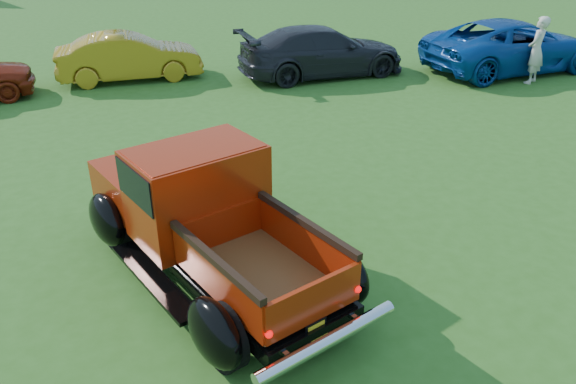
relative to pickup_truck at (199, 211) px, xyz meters
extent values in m
plane|color=#2C5718|center=(1.26, -0.14, -0.82)|extent=(120.00, 120.00, 0.00)
cylinder|color=black|center=(-0.02, -2.03, -0.45)|extent=(0.49, 0.78, 0.75)
cylinder|color=black|center=(1.45, -1.43, -0.45)|extent=(0.49, 0.78, 0.75)
cylinder|color=black|center=(-1.16, 0.73, -0.45)|extent=(0.49, 0.78, 0.75)
cylinder|color=black|center=(0.31, 1.34, -0.45)|extent=(0.49, 0.78, 0.75)
cube|color=black|center=(0.13, -0.30, -0.40)|extent=(2.88, 4.56, 0.19)
cube|color=#972108|center=(-0.46, 1.12, -0.02)|extent=(2.00, 1.90, 0.58)
cube|color=silver|center=(-0.74, 1.79, -0.03)|extent=(1.40, 0.62, 0.47)
cube|color=#972108|center=(0.00, 0.00, 0.30)|extent=(1.95, 1.63, 1.21)
cube|color=black|center=(0.00, 0.00, 0.62)|extent=(1.94, 1.55, 0.47)
cube|color=#972108|center=(0.00, 0.00, 0.88)|extent=(1.84, 1.51, 0.07)
cube|color=brown|center=(0.57, -1.38, -0.25)|extent=(1.88, 2.21, 0.05)
cube|color=#972108|center=(-0.01, -1.62, 0.00)|extent=(0.75, 1.74, 0.49)
cube|color=#972108|center=(1.15, -1.14, 0.00)|extent=(0.75, 1.74, 0.49)
cube|color=#972108|center=(0.21, -0.52, 0.00)|extent=(1.18, 0.52, 0.49)
cube|color=#972108|center=(0.93, -2.25, 0.00)|extent=(1.19, 0.53, 0.49)
cube|color=black|center=(-0.01, -1.62, 0.29)|extent=(0.79, 1.76, 0.08)
cube|color=black|center=(1.15, -1.14, 0.29)|extent=(0.79, 1.76, 0.08)
ellipsoid|color=black|center=(-0.11, -2.07, -0.34)|extent=(0.77, 1.08, 0.82)
ellipsoid|color=black|center=(1.53, -1.39, -0.34)|extent=(0.77, 1.08, 0.82)
ellipsoid|color=black|center=(-1.25, 0.70, -0.34)|extent=(0.77, 1.08, 0.82)
ellipsoid|color=black|center=(0.39, 1.37, -0.34)|extent=(0.77, 1.08, 0.82)
cube|color=black|center=(-0.68, -0.68, -0.52)|extent=(1.02, 1.93, 0.06)
cube|color=black|center=(0.96, -0.01, -0.52)|extent=(1.02, 1.93, 0.06)
cylinder|color=silver|center=(1.01, -2.46, -0.36)|extent=(1.74, 0.83, 0.15)
cube|color=black|center=(0.94, -2.28, -0.31)|extent=(0.26, 0.12, 0.14)
cube|color=gold|center=(0.94, -2.29, -0.31)|extent=(0.21, 0.09, 0.09)
sphere|color=#CC0505|center=(0.38, -2.50, -0.10)|extent=(0.08, 0.08, 0.08)
sphere|color=#CC0505|center=(1.49, -2.04, -0.10)|extent=(0.08, 0.08, 0.08)
imported|color=#A57916|center=(-0.81, 9.84, -0.17)|extent=(4.05, 1.59, 1.31)
imported|color=black|center=(4.61, 8.88, -0.12)|extent=(5.03, 2.42, 1.41)
imported|color=navy|center=(10.27, 7.94, -0.07)|extent=(5.69, 3.16, 1.51)
imported|color=beige|center=(10.09, 6.63, 0.09)|extent=(0.80, 0.75, 1.83)
camera|label=1|loc=(-0.52, -6.66, 3.65)|focal=35.00mm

